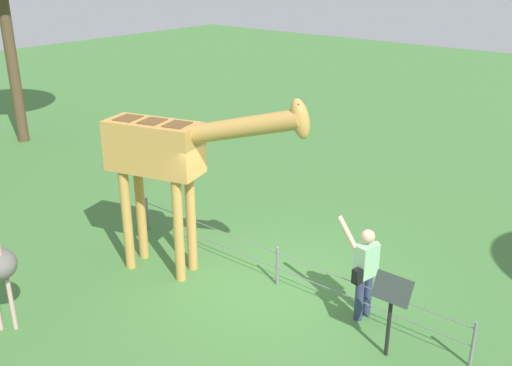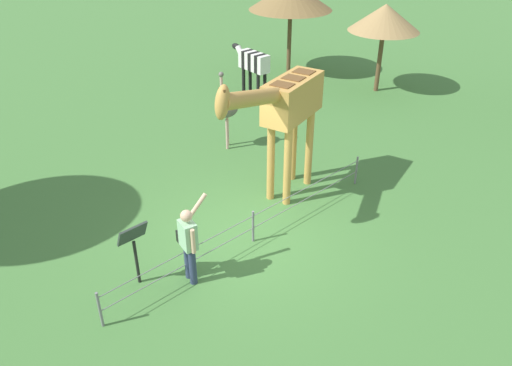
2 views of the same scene
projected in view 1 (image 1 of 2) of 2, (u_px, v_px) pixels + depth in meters
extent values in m
plane|color=#427538|center=(273.00, 287.00, 10.29)|extent=(60.00, 60.00, 0.00)
cylinder|color=#C69347|center=(191.00, 221.00, 10.55)|extent=(0.18, 0.18, 1.96)
cylinder|color=#C69347|center=(179.00, 231.00, 10.18)|extent=(0.18, 0.18, 1.96)
cylinder|color=#C69347|center=(141.00, 211.00, 10.97)|extent=(0.18, 0.18, 1.96)
cylinder|color=#C69347|center=(127.00, 220.00, 10.59)|extent=(0.18, 0.18, 1.96)
cube|color=#C69347|center=(154.00, 147.00, 10.05)|extent=(1.82, 1.12, 0.90)
cube|color=brown|center=(177.00, 124.00, 9.69)|extent=(0.46, 0.52, 0.02)
cube|color=brown|center=(152.00, 121.00, 9.88)|extent=(0.46, 0.52, 0.02)
cube|color=brown|center=(128.00, 118.00, 10.07)|extent=(0.46, 0.52, 0.02)
cylinder|color=#C69347|center=(238.00, 128.00, 9.23)|extent=(2.18, 0.88, 0.84)
ellipsoid|color=#C69347|center=(300.00, 119.00, 8.73)|extent=(0.48, 0.36, 0.69)
cylinder|color=brown|center=(303.00, 107.00, 8.71)|extent=(0.05, 0.05, 0.14)
cylinder|color=brown|center=(298.00, 108.00, 8.62)|extent=(0.05, 0.05, 0.14)
cylinder|color=navy|center=(359.00, 298.00, 9.24)|extent=(0.14, 0.14, 0.78)
cylinder|color=navy|center=(367.00, 294.00, 9.36)|extent=(0.14, 0.14, 0.78)
cube|color=#93C699|center=(366.00, 260.00, 9.06)|extent=(0.31, 0.40, 0.55)
sphere|color=#D8AD8C|center=(368.00, 236.00, 8.90)|extent=(0.22, 0.22, 0.22)
cylinder|color=#D8AD8C|center=(347.00, 232.00, 9.01)|extent=(0.44, 0.16, 0.46)
cylinder|color=#D8AD8C|center=(375.00, 256.00, 9.19)|extent=(0.08, 0.08, 0.50)
cube|color=black|center=(358.00, 276.00, 8.96)|extent=(0.16, 0.22, 0.24)
cylinder|color=#CC9E93|center=(12.00, 304.00, 8.98)|extent=(0.07, 0.07, 0.90)
cylinder|color=brown|center=(12.00, 64.00, 17.53)|extent=(0.34, 0.34, 4.88)
cylinder|color=black|center=(388.00, 328.00, 8.38)|extent=(0.06, 0.06, 0.95)
cube|color=#333D38|center=(392.00, 289.00, 8.13)|extent=(0.56, 0.21, 0.38)
cylinder|color=slate|center=(147.00, 214.00, 12.30)|extent=(0.05, 0.05, 0.75)
cylinder|color=slate|center=(277.00, 266.00, 10.24)|extent=(0.05, 0.05, 0.75)
cylinder|color=slate|center=(473.00, 344.00, 8.17)|extent=(0.05, 0.05, 0.75)
cube|color=slate|center=(278.00, 253.00, 10.14)|extent=(7.00, 0.01, 0.01)
cube|color=slate|center=(277.00, 268.00, 10.25)|extent=(7.00, 0.01, 0.01)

